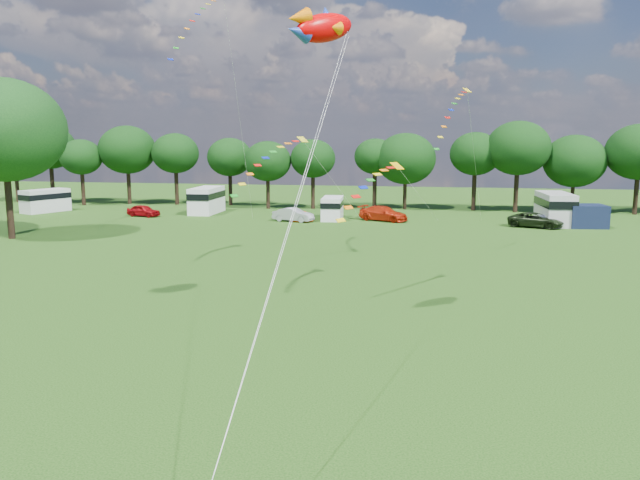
% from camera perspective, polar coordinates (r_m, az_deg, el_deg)
% --- Properties ---
extents(ground_plane, '(180.00, 180.00, 0.00)m').
position_cam_1_polar(ground_plane, '(20.91, -3.98, -14.49)').
color(ground_plane, black).
rests_on(ground_plane, ground).
extents(tree_line, '(102.98, 10.98, 10.27)m').
position_cam_1_polar(tree_line, '(73.56, 10.65, 7.59)').
color(tree_line, black).
rests_on(tree_line, ground).
extents(big_tree, '(10.00, 10.00, 13.28)m').
position_cam_1_polar(big_tree, '(58.07, -26.98, 8.94)').
color(big_tree, black).
rests_on(big_tree, ground).
extents(car_a, '(4.06, 2.42, 1.27)m').
position_cam_1_polar(car_a, '(69.80, -15.83, 2.60)').
color(car_a, '#9E080E').
rests_on(car_a, ground).
extents(car_b, '(4.13, 2.32, 1.38)m').
position_cam_1_polar(car_b, '(63.15, -2.46, 2.32)').
color(car_b, '#9FA1A7').
rests_on(car_b, ground).
extents(car_c, '(5.39, 3.85, 1.49)m').
position_cam_1_polar(car_c, '(63.97, 5.82, 2.42)').
color(car_c, red).
rests_on(car_c, ground).
extents(car_d, '(5.60, 3.89, 1.40)m').
position_cam_1_polar(car_d, '(62.42, 19.13, 1.73)').
color(car_d, black).
rests_on(car_d, ground).
extents(campervan_a, '(4.09, 5.73, 2.59)m').
position_cam_1_polar(campervan_a, '(77.65, -23.81, 3.37)').
color(campervan_a, silver).
rests_on(campervan_a, ground).
extents(campervan_b, '(2.63, 5.96, 2.90)m').
position_cam_1_polar(campervan_b, '(71.19, -10.32, 3.68)').
color(campervan_b, white).
rests_on(campervan_b, ground).
extents(campervan_c, '(2.34, 4.86, 2.32)m').
position_cam_1_polar(campervan_c, '(64.73, 1.14, 3.00)').
color(campervan_c, silver).
rests_on(campervan_c, ground).
extents(campervan_d, '(3.09, 6.47, 3.09)m').
position_cam_1_polar(campervan_d, '(65.11, 20.69, 2.80)').
color(campervan_d, '#B2B2B4').
rests_on(campervan_d, ground).
extents(tent_orange, '(2.54, 2.78, 1.99)m').
position_cam_1_polar(tent_orange, '(63.81, -1.73, 1.79)').
color(tent_orange, '#D73400').
rests_on(tent_orange, ground).
extents(tent_greyblue, '(3.07, 3.36, 2.28)m').
position_cam_1_polar(tent_greyblue, '(63.83, 20.08, 1.23)').
color(tent_greyblue, '#4B546A').
rests_on(tent_greyblue, ground).
extents(awning_navy, '(3.74, 3.17, 2.15)m').
position_cam_1_polar(awning_navy, '(64.11, 23.15, 2.03)').
color(awning_navy, '#111934').
rests_on(awning_navy, ground).
extents(fish_kite, '(2.92, 2.91, 1.75)m').
position_cam_1_polar(fish_kite, '(26.53, -0.05, 18.88)').
color(fish_kite, '#DE0001').
rests_on(fish_kite, ground).
extents(streamer_kite_a, '(3.23, 5.51, 5.72)m').
position_cam_1_polar(streamer_kite_a, '(53.50, -10.76, 19.49)').
color(streamer_kite_a, yellow).
rests_on(streamer_kite_a, ground).
extents(streamer_kite_b, '(4.27, 4.77, 3.82)m').
position_cam_1_polar(streamer_kite_b, '(41.78, -4.13, 7.65)').
color(streamer_kite_b, yellow).
rests_on(streamer_kite_b, ground).
extents(streamer_kite_c, '(3.18, 5.06, 2.83)m').
position_cam_1_polar(streamer_kite_c, '(33.40, 5.09, 5.36)').
color(streamer_kite_c, '#F4B705').
rests_on(streamer_kite_c, ground).
extents(streamer_kite_d, '(2.58, 5.04, 4.26)m').
position_cam_1_polar(streamer_kite_d, '(44.26, 12.26, 11.73)').
color(streamer_kite_d, yellow).
rests_on(streamer_kite_d, ground).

